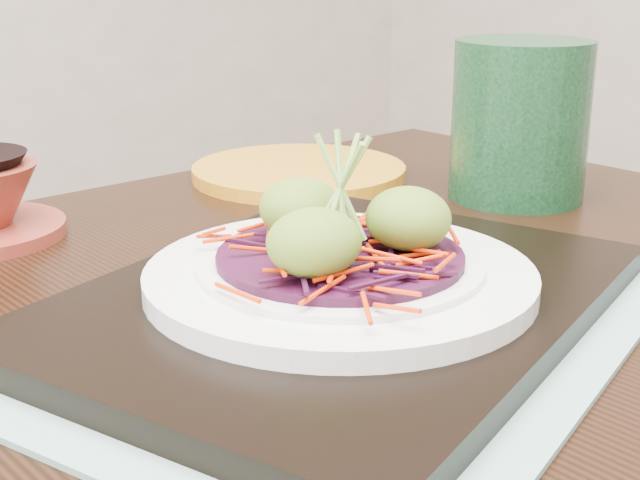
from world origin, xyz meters
TOP-DOWN VIEW (x-y plane):
  - dining_table at (0.03, 0.08)m, footprint 1.11×0.76m
  - placemat at (0.07, 0.03)m, footprint 0.52×0.46m
  - serving_tray at (0.07, 0.03)m, footprint 0.45×0.39m
  - white_plate at (0.07, 0.03)m, footprint 0.25×0.25m
  - cabbage_bed at (0.07, 0.03)m, footprint 0.16×0.16m
  - carrot_julienne at (0.07, 0.03)m, footprint 0.19×0.19m
  - guacamole_scoops at (0.07, 0.03)m, footprint 0.14×0.12m
  - scallion_garnish at (0.07, 0.03)m, footprint 0.06×0.06m
  - yellow_plate at (0.28, 0.34)m, footprint 0.22×0.22m
  - green_jar at (0.39, 0.15)m, footprint 0.16×0.16m

SIDE VIEW (x-z plane):
  - dining_table at x=0.03m, z-range 0.25..0.92m
  - placemat at x=0.07m, z-range 0.68..0.68m
  - yellow_plate at x=0.28m, z-range 0.68..0.69m
  - serving_tray at x=0.07m, z-range 0.68..0.70m
  - white_plate at x=0.07m, z-range 0.70..0.71m
  - cabbage_bed at x=0.07m, z-range 0.71..0.72m
  - carrot_julienne at x=0.07m, z-range 0.72..0.73m
  - guacamole_scoops at x=0.07m, z-range 0.72..0.76m
  - green_jar at x=0.39m, z-range 0.68..0.82m
  - scallion_garnish at x=0.07m, z-range 0.72..0.80m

